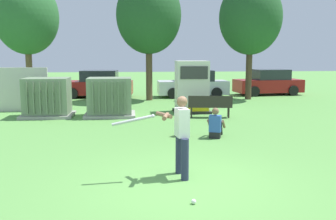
{
  "coord_description": "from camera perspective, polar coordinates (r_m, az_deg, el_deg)",
  "views": [
    {
      "loc": [
        -1.07,
        -7.45,
        2.62
      ],
      "look_at": [
        0.0,
        3.5,
        1.0
      ],
      "focal_mm": 41.08,
      "sensor_mm": 36.0,
      "label": 1
    }
  ],
  "objects": [
    {
      "name": "parked_car_right_of_center",
      "position": [
        25.44,
        14.7,
        3.9
      ],
      "size": [
        4.35,
        2.24,
        1.62
      ],
      "color": "maroon",
      "rests_on": "ground"
    },
    {
      "name": "backpack",
      "position": [
        12.31,
        1.92,
        -2.9
      ],
      "size": [
        0.37,
        0.38,
        0.44
      ],
      "color": "maroon",
      "rests_on": "ground"
    },
    {
      "name": "transformer_mid_west",
      "position": [
        16.33,
        -8.62,
        1.84
      ],
      "size": [
        2.1,
        1.7,
        1.62
      ],
      "color": "#9E9B93",
      "rests_on": "ground"
    },
    {
      "name": "park_bench",
      "position": [
        15.85,
        6.27,
        0.77
      ],
      "size": [
        1.84,
        0.65,
        0.92
      ],
      "color": "#2D2823",
      "rests_on": "ground"
    },
    {
      "name": "sports_ball",
      "position": [
        6.95,
        3.83,
        -13.4
      ],
      "size": [
        0.09,
        0.09,
        0.09
      ],
      "primitive_type": "sphere",
      "color": "white",
      "rests_on": "ground"
    },
    {
      "name": "parked_car_leftmost",
      "position": [
        23.57,
        -10.37,
        3.7
      ],
      "size": [
        4.33,
        2.2,
        1.62
      ],
      "color": "maroon",
      "rests_on": "ground"
    },
    {
      "name": "generator_enclosure",
      "position": [
        17.23,
        3.54,
        3.42
      ],
      "size": [
        1.6,
        1.4,
        2.3
      ],
      "color": "#262626",
      "rests_on": "ground"
    },
    {
      "name": "tree_center_right",
      "position": [
        22.64,
        12.14,
        13.24
      ],
      "size": [
        3.52,
        3.52,
        6.72
      ],
      "color": "#4C3828",
      "rests_on": "ground"
    },
    {
      "name": "tree_left",
      "position": [
        23.42,
        -20.25,
        12.81
      ],
      "size": [
        3.54,
        3.54,
        6.76
      ],
      "color": "brown",
      "rests_on": "ground"
    },
    {
      "name": "transformer_west",
      "position": [
        16.8,
        -17.46,
        1.73
      ],
      "size": [
        2.1,
        1.7,
        1.62
      ],
      "color": "#9E9B93",
      "rests_on": "ground"
    },
    {
      "name": "parked_car_left_of_center",
      "position": [
        23.44,
        3.75,
        3.8
      ],
      "size": [
        4.21,
        1.95,
        1.62
      ],
      "color": "silver",
      "rests_on": "ground"
    },
    {
      "name": "batter",
      "position": [
        8.13,
        1.71,
        -3.3
      ],
      "size": [
        1.62,
        0.73,
        1.74
      ],
      "color": "#282D4C",
      "rests_on": "ground"
    },
    {
      "name": "tree_center_left",
      "position": [
        21.78,
        -2.87,
        13.84
      ],
      "size": [
        3.58,
        3.58,
        6.84
      ],
      "color": "brown",
      "rests_on": "ground"
    },
    {
      "name": "ground_plane",
      "position": [
        7.97,
        2.48,
        -10.82
      ],
      "size": [
        96.0,
        96.0,
        0.0
      ],
      "primitive_type": "plane",
      "color": "#5B9947"
    },
    {
      "name": "seated_spectator",
      "position": [
        12.16,
        7.08,
        -2.32
      ],
      "size": [
        0.66,
        0.79,
        0.96
      ],
      "color": "black",
      "rests_on": "ground"
    }
  ]
}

